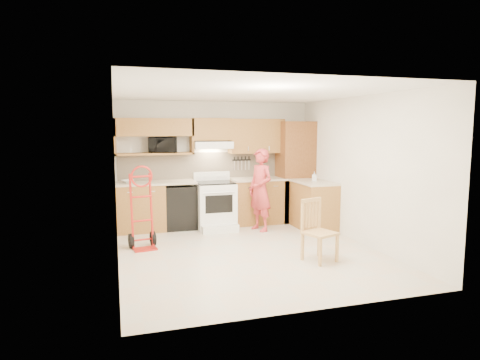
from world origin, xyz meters
name	(u,v)px	position (x,y,z in m)	size (l,w,h in m)	color
floor	(249,253)	(0.00, 0.00, -0.01)	(4.00, 4.50, 0.02)	beige
ceiling	(249,92)	(0.00, 0.00, 2.51)	(4.00, 4.50, 0.02)	white
wall_back	(216,163)	(0.00, 2.26, 1.25)	(4.00, 0.02, 2.50)	white
wall_front	(316,197)	(0.00, -2.26, 1.25)	(4.00, 0.02, 2.50)	white
wall_left	(115,179)	(-2.01, 0.00, 1.25)	(0.02, 4.50, 2.50)	white
wall_right	(362,170)	(2.01, 0.00, 1.25)	(0.02, 4.50, 2.50)	white
backsplash	(216,165)	(0.00, 2.23, 1.20)	(3.92, 0.03, 0.55)	beige
lower_cab_left	(141,208)	(-1.55, 1.95, 0.45)	(0.90, 0.60, 0.90)	#9D6D3B
dishwasher	(180,207)	(-0.80, 1.95, 0.42)	(0.60, 0.60, 0.85)	black
lower_cab_right	(258,201)	(0.83, 1.95, 0.45)	(1.14, 0.60, 0.90)	#9D6D3B
countertop_left	(156,183)	(-1.25, 1.95, 0.92)	(1.50, 0.63, 0.04)	#C5B498
countertop_right	(258,179)	(0.83, 1.95, 0.92)	(1.14, 0.63, 0.04)	#C5B498
cab_return_right	(314,206)	(1.70, 1.15, 0.45)	(0.60, 1.00, 0.90)	#9D6D3B
countertop_return	(314,182)	(1.70, 1.15, 0.92)	(0.63, 1.00, 0.04)	#C5B498
pantry_tall	(295,172)	(1.65, 1.95, 1.05)	(0.70, 0.60, 2.10)	brown
upper_cab_left	(154,127)	(-1.25, 2.08, 1.98)	(1.50, 0.33, 0.34)	#9D6D3B
upper_shelf_mw	(155,154)	(-1.25, 2.08, 1.47)	(1.50, 0.33, 0.04)	#9D6D3B
upper_cab_center	(211,129)	(-0.12, 2.08, 1.94)	(0.76, 0.33, 0.44)	#9D6D3B
upper_cab_right	(256,136)	(0.83, 2.08, 1.80)	(1.14, 0.33, 0.70)	#9D6D3B
range_hood	(212,145)	(-0.12, 2.02, 1.63)	(0.76, 0.46, 0.14)	white
knife_strip	(242,163)	(0.55, 2.21, 1.24)	(0.40, 0.05, 0.29)	black
microwave	(163,145)	(-1.09, 2.08, 1.64)	(0.54, 0.37, 0.30)	black
range	(216,201)	(-0.13, 1.70, 0.54)	(0.74, 0.97, 1.09)	white
person	(260,190)	(0.66, 1.32, 0.79)	(0.58, 0.38, 1.58)	#B83537
hand_truck	(143,212)	(-1.59, 0.70, 0.62)	(0.48, 0.44, 1.23)	red
dining_chair	(320,231)	(0.87, -0.72, 0.46)	(0.41, 0.45, 0.92)	tan
soap_bottle	(314,176)	(1.70, 1.15, 1.03)	(0.09, 0.09, 0.19)	white
bowl	(128,181)	(-1.78, 1.95, 0.97)	(0.22, 0.22, 0.05)	white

